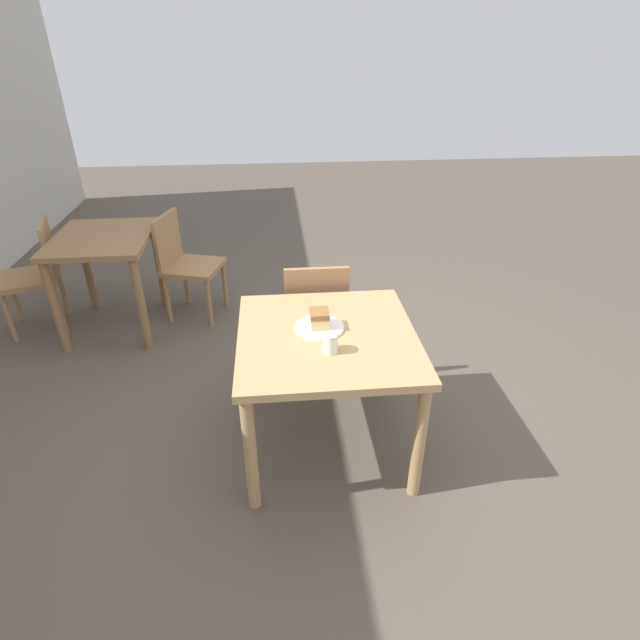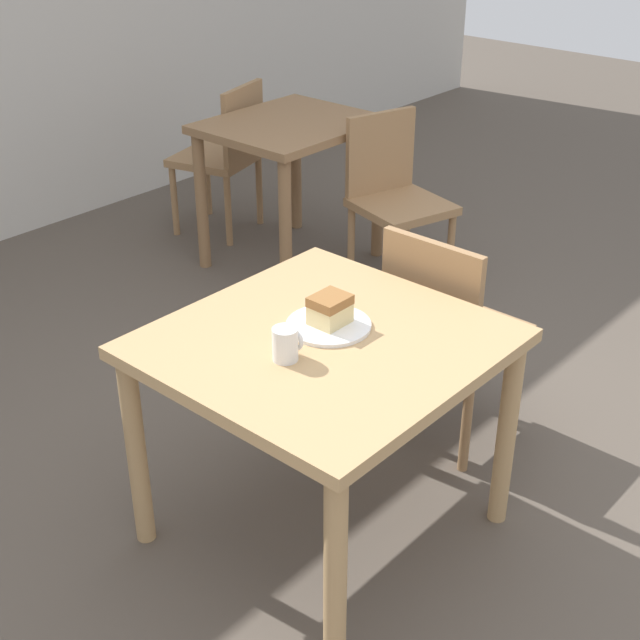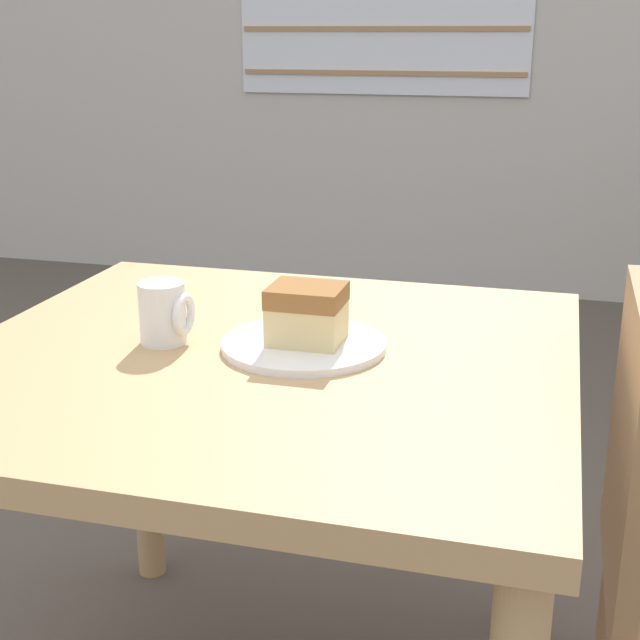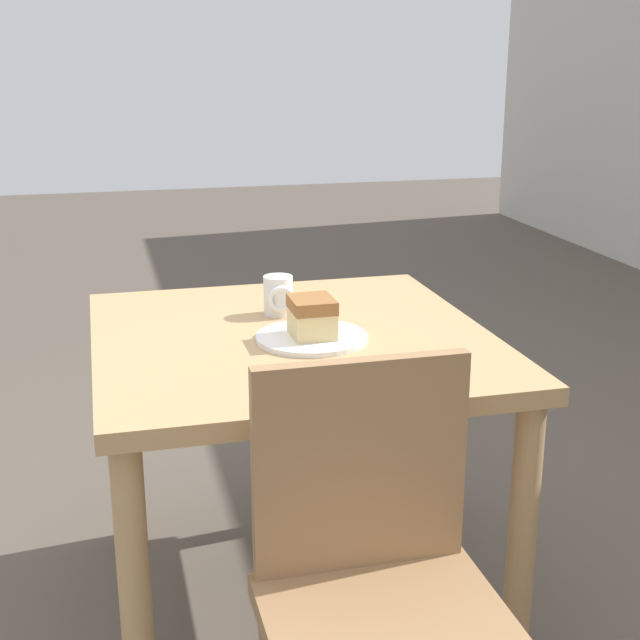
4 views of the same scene
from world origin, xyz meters
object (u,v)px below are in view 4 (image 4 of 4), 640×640
at_px(dining_table_near, 292,375).
at_px(coffee_mug, 278,296).
at_px(plate, 312,338).
at_px(chair_near_window, 380,592).
at_px(cake_slice, 312,317).

distance_m(dining_table_near, coffee_mug, 0.22).
distance_m(plate, coffee_mug, 0.22).
bearing_deg(dining_table_near, coffee_mug, 179.19).
bearing_deg(coffee_mug, chair_near_window, 0.07).
bearing_deg(plate, coffee_mug, -171.79).
xyz_separation_m(plate, cake_slice, (0.00, -0.00, 0.05)).
relative_size(dining_table_near, plate, 3.68).
distance_m(plate, cake_slice, 0.05).
xyz_separation_m(chair_near_window, coffee_mug, (-0.81, -0.00, 0.30)).
distance_m(dining_table_near, plate, 0.12).
height_order(dining_table_near, cake_slice, cake_slice).
bearing_deg(plate, dining_table_near, -149.64).
bearing_deg(dining_table_near, plate, 30.36).
bearing_deg(cake_slice, chair_near_window, -2.81).
relative_size(dining_table_near, chair_near_window, 1.11).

